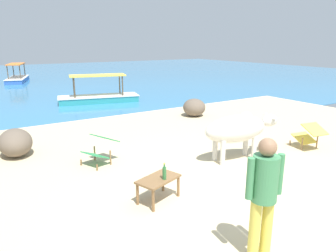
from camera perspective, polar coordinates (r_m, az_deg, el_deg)
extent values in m
cube|color=#CCB78E|center=(6.23, 12.81, -11.21)|extent=(18.00, 14.00, 0.04)
cube|color=teal|center=(26.33, -23.55, 7.85)|extent=(60.00, 36.00, 0.03)
cylinder|color=beige|center=(7.89, 14.03, -3.16)|extent=(0.12, 0.12, 0.59)
cylinder|color=beige|center=(7.65, 15.53, -3.85)|extent=(0.12, 0.12, 0.59)
cylinder|color=beige|center=(7.40, 8.62, -4.09)|extent=(0.12, 0.12, 0.59)
cylinder|color=beige|center=(7.14, 10.03, -4.86)|extent=(0.12, 0.12, 0.59)
ellipsoid|color=beige|center=(7.37, 12.33, -0.53)|extent=(1.67, 0.83, 0.64)
ellipsoid|color=beige|center=(7.96, 18.16, 1.00)|extent=(0.46, 0.32, 0.30)
cone|color=beige|center=(8.04, 17.53, 2.12)|extent=(0.12, 0.12, 0.11)
cone|color=beige|center=(7.83, 18.95, 1.66)|extent=(0.12, 0.12, 0.11)
ellipsoid|color=beige|center=(7.47, 14.18, 1.72)|extent=(0.33, 0.30, 0.21)
cube|color=brown|center=(5.47, -1.79, -9.70)|extent=(0.86, 0.66, 0.04)
cylinder|color=brown|center=(5.90, -0.92, -10.04)|extent=(0.05, 0.05, 0.39)
cylinder|color=brown|center=(5.70, 1.90, -11.00)|extent=(0.05, 0.05, 0.39)
cylinder|color=brown|center=(5.46, -5.63, -12.34)|extent=(0.05, 0.05, 0.39)
cylinder|color=brown|center=(5.24, -2.74, -13.53)|extent=(0.05, 0.05, 0.39)
cylinder|color=#2D6B38|center=(5.38, -0.67, -8.67)|extent=(0.07, 0.07, 0.22)
cylinder|color=#2D6B38|center=(5.32, -0.67, -7.29)|extent=(0.03, 0.03, 0.06)
cylinder|color=yellow|center=(5.31, -0.67, -6.91)|extent=(0.03, 0.03, 0.02)
cylinder|color=brown|center=(6.99, -12.89, -7.44)|extent=(0.04, 0.04, 0.14)
cylinder|color=brown|center=(7.36, -15.66, -6.46)|extent=(0.04, 0.04, 0.14)
cylinder|color=brown|center=(7.21, -10.52, -5.73)|extent=(0.04, 0.04, 0.34)
cylinder|color=brown|center=(7.57, -13.32, -4.87)|extent=(0.04, 0.04, 0.34)
cube|color=#339356|center=(7.24, -13.17, -5.22)|extent=(0.60, 0.65, 0.21)
cube|color=#339356|center=(7.33, -11.52, -2.16)|extent=(0.63, 0.66, 0.23)
cylinder|color=brown|center=(9.04, 21.48, -2.93)|extent=(0.04, 0.04, 0.14)
cylinder|color=brown|center=(9.40, 23.77, -2.50)|extent=(0.04, 0.04, 0.14)
cylinder|color=brown|center=(8.73, 23.40, -3.05)|extent=(0.04, 0.04, 0.34)
cylinder|color=brown|center=(9.11, 25.69, -2.60)|extent=(0.04, 0.04, 0.34)
cube|color=#EFD14C|center=(9.03, 23.67, -2.04)|extent=(0.58, 0.51, 0.21)
cube|color=#EFD14C|center=(8.75, 25.35, -0.53)|extent=(0.59, 0.54, 0.23)
cylinder|color=#DBC64C|center=(4.36, 17.63, -17.40)|extent=(0.14, 0.14, 0.82)
cylinder|color=#DBC64C|center=(4.27, 15.57, -18.00)|extent=(0.14, 0.14, 0.82)
cylinder|color=#428956|center=(3.98, 17.37, -9.17)|extent=(0.32, 0.32, 0.58)
cylinder|color=#428956|center=(4.09, 19.82, -8.28)|extent=(0.09, 0.09, 0.52)
cylinder|color=#428956|center=(3.86, 14.83, -9.31)|extent=(0.09, 0.09, 0.52)
sphere|color=#997051|center=(3.84, 17.83, -3.71)|extent=(0.22, 0.22, 0.22)
ellipsoid|color=#6B5B4C|center=(11.80, 4.83, 3.42)|extent=(1.19, 1.20, 0.66)
ellipsoid|color=#6B5B4C|center=(8.47, -26.22, -2.74)|extent=(0.86, 1.11, 0.67)
cube|color=teal|center=(15.06, -12.58, 4.82)|extent=(3.76, 1.92, 0.28)
cube|color=white|center=(15.04, -12.61, 5.42)|extent=(3.84, 1.99, 0.04)
cylinder|color=brown|center=(15.49, -8.87, 7.58)|extent=(0.06, 0.06, 0.95)
cylinder|color=brown|center=(14.74, -8.35, 7.23)|extent=(0.06, 0.06, 0.95)
cylinder|color=brown|center=(15.28, -16.93, 7.01)|extent=(0.06, 0.06, 0.95)
cylinder|color=brown|center=(14.52, -16.81, 6.63)|extent=(0.06, 0.06, 0.95)
cube|color=#EFD14C|center=(14.91, -12.83, 9.06)|extent=(2.67, 1.51, 0.06)
cube|color=#3866B7|center=(24.95, -25.89, 7.62)|extent=(2.04, 3.76, 0.28)
cube|color=white|center=(24.94, -25.93, 7.99)|extent=(2.11, 3.85, 0.04)
cylinder|color=brown|center=(23.77, -25.53, 8.87)|extent=(0.06, 0.06, 0.95)
cylinder|color=brown|center=(23.90, -27.36, 8.68)|extent=(0.06, 0.06, 0.95)
cylinder|color=brown|center=(25.90, -24.84, 9.33)|extent=(0.06, 0.06, 0.95)
cylinder|color=brown|center=(26.02, -26.53, 9.16)|extent=(0.06, 0.06, 0.95)
cube|color=orange|center=(24.86, -26.19, 10.17)|extent=(1.59, 2.68, 0.06)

